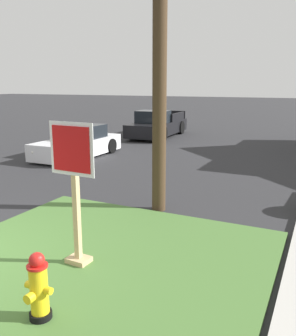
# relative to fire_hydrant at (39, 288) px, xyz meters

# --- Properties ---
(grass_corner_patch) EXTENTS (5.42, 5.24, 0.08)m
(grass_corner_patch) POSITION_rel_fire_hydrant_xyz_m (-0.25, 1.53, -0.45)
(grass_corner_patch) COLOR #477033
(grass_corner_patch) RESTS_ON ground
(fire_hydrant) EXTENTS (0.38, 0.34, 0.86)m
(fire_hydrant) POSITION_rel_fire_hydrant_xyz_m (0.00, 0.00, 0.00)
(fire_hydrant) COLOR black
(fire_hydrant) RESTS_ON grass_corner_patch
(stop_sign) EXTENTS (0.81, 0.29, 2.26)m
(stop_sign) POSITION_rel_fire_hydrant_xyz_m (-0.45, 1.37, 0.73)
(stop_sign) COLOR tan
(stop_sign) RESTS_ON grass_corner_patch
(manhole_cover) EXTENTS (0.70, 0.70, 0.02)m
(manhole_cover) POSITION_rel_fire_hydrant_xyz_m (-2.45, 2.39, -0.48)
(manhole_cover) COLOR black
(manhole_cover) RESTS_ON ground
(parked_sedan_white) EXTENTS (1.88, 4.13, 1.25)m
(parked_sedan_white) POSITION_rel_fire_hydrant_xyz_m (-6.03, 8.96, 0.05)
(parked_sedan_white) COLOR silver
(parked_sedan_white) RESTS_ON ground
(pickup_truck_black) EXTENTS (2.20, 5.13, 1.48)m
(pickup_truck_black) POSITION_rel_fire_hydrant_xyz_m (-5.55, 15.61, 0.13)
(pickup_truck_black) COLOR black
(pickup_truck_black) RESTS_ON ground
(utility_pole) EXTENTS (1.81, 0.31, 8.64)m
(utility_pole) POSITION_rel_fire_hydrant_xyz_m (-0.42, 4.46, 4.01)
(utility_pole) COLOR #42301E
(utility_pole) RESTS_ON ground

